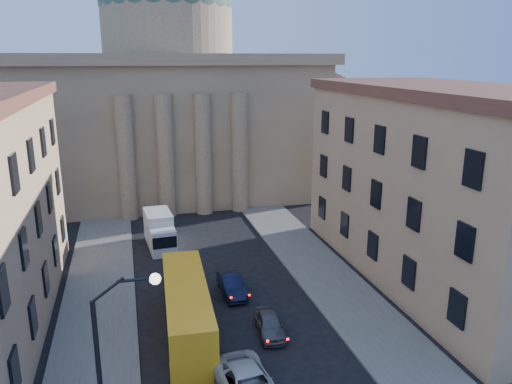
% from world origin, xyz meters
% --- Properties ---
extents(sidewalk_left, '(5.00, 60.00, 0.15)m').
position_xyz_m(sidewalk_left, '(-8.50, 18.00, 0.07)').
color(sidewalk_left, '#56544F').
rests_on(sidewalk_left, ground).
extents(sidewalk_right, '(5.00, 60.00, 0.15)m').
position_xyz_m(sidewalk_right, '(8.50, 18.00, 0.07)').
color(sidewalk_right, '#56544F').
rests_on(sidewalk_right, ground).
extents(church, '(68.02, 28.76, 36.60)m').
position_xyz_m(church, '(0.00, 55.47, 11.88)').
color(church, '#7F694E').
rests_on(church, ground).
extents(building_right, '(11.60, 26.60, 14.70)m').
position_xyz_m(building_right, '(17.00, 22.00, 7.42)').
color(building_right, tan).
rests_on(building_right, ground).
extents(street_lamp, '(2.62, 0.44, 8.83)m').
position_xyz_m(street_lamp, '(-6.97, 8.00, 5.29)').
color(street_lamp, black).
rests_on(street_lamp, ground).
extents(car_right_far, '(1.82, 3.90, 1.29)m').
position_xyz_m(car_right_far, '(1.93, 16.94, 0.65)').
color(car_right_far, '#4D4D52').
rests_on(car_right_far, ground).
extents(car_right_distant, '(1.60, 4.27, 1.39)m').
position_xyz_m(car_right_distant, '(0.80, 22.83, 0.70)').
color(car_right_distant, black).
rests_on(car_right_distant, ground).
extents(city_bus, '(3.16, 11.34, 3.16)m').
position_xyz_m(city_bus, '(-2.96, 18.48, 1.70)').
color(city_bus, '#FAAB1B').
rests_on(city_bus, ground).
extents(box_truck, '(2.59, 5.74, 3.08)m').
position_xyz_m(box_truck, '(-3.50, 33.65, 1.46)').
color(box_truck, silver).
rests_on(box_truck, ground).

